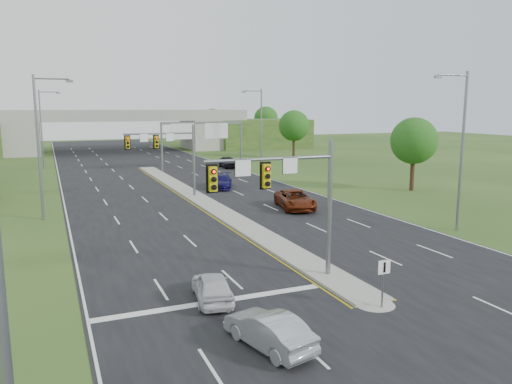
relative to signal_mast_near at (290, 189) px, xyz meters
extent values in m
plane|color=#274819|center=(2.26, 0.07, -4.73)|extent=(240.00, 240.00, 0.00)
cube|color=black|center=(2.26, 35.07, -4.72)|extent=(24.00, 160.00, 0.02)
cube|color=gray|center=(2.26, 23.07, -4.63)|extent=(2.00, 54.00, 0.16)
cone|color=gray|center=(2.26, -3.93, -4.63)|extent=(2.00, 2.00, 0.16)
cube|color=gold|center=(1.11, 23.07, -4.70)|extent=(0.12, 54.00, 0.01)
cube|color=gold|center=(3.41, 23.07, -4.70)|extent=(0.12, 54.00, 0.01)
cube|color=silver|center=(-9.54, 35.07, -4.70)|extent=(0.12, 160.00, 0.01)
cube|color=silver|center=(14.06, 35.07, -4.70)|extent=(0.12, 160.00, 0.01)
cube|color=silver|center=(-4.24, -0.93, -4.70)|extent=(10.50, 0.50, 0.01)
cylinder|color=slate|center=(2.26, 0.07, -1.23)|extent=(0.24, 0.24, 7.00)
cylinder|color=slate|center=(-0.99, 0.07, 1.47)|extent=(6.50, 0.16, 0.16)
cube|color=#BEA80B|center=(-1.31, -0.18, 0.72)|extent=(0.35, 0.25, 1.10)
cube|color=#BEA80B|center=(-3.91, -0.18, 0.72)|extent=(0.35, 0.25, 1.10)
cube|color=black|center=(-1.31, -0.04, 0.72)|extent=(0.55, 0.04, 1.30)
cube|color=black|center=(-3.91, -0.04, 0.72)|extent=(0.55, 0.04, 1.30)
sphere|color=#FF0C05|center=(-1.31, -0.31, 1.07)|extent=(0.20, 0.20, 0.20)
sphere|color=#FF0C05|center=(-3.91, -0.31, 1.07)|extent=(0.20, 0.20, 0.20)
cube|color=white|center=(-2.42, -0.03, 1.12)|extent=(0.75, 0.04, 0.75)
cube|color=white|center=(-0.01, -0.03, 1.12)|extent=(0.75, 0.04, 0.75)
cylinder|color=slate|center=(2.26, 25.07, -1.23)|extent=(0.24, 0.24, 7.00)
cylinder|color=slate|center=(-0.99, 25.07, 1.47)|extent=(6.50, 0.16, 0.16)
cube|color=#BEA80B|center=(-1.31, 24.82, 0.72)|extent=(0.35, 0.25, 1.10)
cube|color=#BEA80B|center=(-3.91, 24.82, 0.72)|extent=(0.35, 0.25, 1.10)
cube|color=black|center=(-1.31, 24.96, 0.72)|extent=(0.55, 0.04, 1.30)
cube|color=black|center=(-3.91, 24.96, 0.72)|extent=(0.55, 0.04, 1.30)
sphere|color=#FF0C05|center=(-1.31, 24.69, 1.07)|extent=(0.20, 0.20, 0.20)
sphere|color=#FF0C05|center=(-3.91, 24.69, 1.07)|extent=(0.20, 0.20, 0.20)
cube|color=white|center=(-2.42, 24.97, 1.12)|extent=(0.75, 0.04, 0.75)
cube|color=white|center=(-0.01, 24.97, 1.12)|extent=(0.75, 0.04, 0.75)
cylinder|color=slate|center=(2.26, -4.43, -3.63)|extent=(0.08, 0.08, 2.20)
cube|color=white|center=(2.26, -4.48, -2.83)|extent=(0.60, 0.04, 0.60)
cube|color=black|center=(2.26, -4.51, -2.83)|extent=(0.10, 0.02, 0.45)
cylinder|color=slate|center=(3.46, 45.07, -1.43)|extent=(0.28, 0.28, 6.60)
cylinder|color=slate|center=(14.76, 45.07, -1.43)|extent=(0.28, 0.28, 6.60)
cube|color=slate|center=(9.11, 45.07, 1.77)|extent=(11.50, 0.35, 0.35)
cube|color=#0B521F|center=(6.26, 44.87, 0.67)|extent=(3.20, 0.08, 2.00)
cube|color=#0B521F|center=(11.06, 44.87, 0.67)|extent=(3.20, 0.08, 2.00)
cube|color=silver|center=(6.26, 44.82, 0.67)|extent=(3.30, 0.03, 2.10)
cube|color=silver|center=(11.06, 44.82, 0.67)|extent=(3.30, 0.03, 2.10)
cube|color=gray|center=(-14.74, 80.07, -1.73)|extent=(6.00, 12.00, 6.00)
cube|color=gray|center=(19.26, 80.07, -1.73)|extent=(6.00, 12.00, 6.00)
cube|color=#274819|center=(32.26, 80.07, -1.73)|extent=(20.00, 14.00, 6.00)
cube|color=gray|center=(2.26, 80.07, 1.87)|extent=(50.00, 12.00, 1.20)
cube|color=gray|center=(2.26, 74.27, 2.92)|extent=(50.00, 0.40, 0.90)
cube|color=gray|center=(2.26, 85.87, 2.92)|extent=(50.00, 0.40, 0.90)
cylinder|color=slate|center=(-11.24, -14.93, 0.77)|extent=(0.20, 0.20, 11.00)
cylinder|color=slate|center=(-11.24, 20.07, 0.77)|extent=(0.20, 0.20, 11.00)
cylinder|color=slate|center=(-9.99, 20.07, 5.97)|extent=(2.50, 0.12, 0.12)
cube|color=slate|center=(-8.74, 20.07, 5.82)|extent=(0.50, 0.25, 0.18)
cylinder|color=slate|center=(-11.24, 55.07, 0.77)|extent=(0.20, 0.20, 11.00)
cylinder|color=slate|center=(-9.99, 55.07, 5.97)|extent=(2.50, 0.12, 0.12)
cube|color=slate|center=(-8.74, 55.07, 5.82)|extent=(0.50, 0.25, 0.18)
cylinder|color=slate|center=(15.76, 5.07, 0.77)|extent=(0.20, 0.20, 11.00)
cylinder|color=slate|center=(14.51, 5.07, 5.97)|extent=(2.50, 0.12, 0.12)
cube|color=slate|center=(13.26, 5.07, 5.82)|extent=(0.50, 0.25, 0.18)
cylinder|color=slate|center=(15.76, 40.07, 0.77)|extent=(0.20, 0.20, 11.00)
cylinder|color=slate|center=(14.51, 40.07, 5.97)|extent=(2.50, 0.12, 0.12)
cube|color=slate|center=(13.26, 40.07, 5.82)|extent=(0.50, 0.25, 0.18)
cylinder|color=#382316|center=(24.26, 20.07, -2.73)|extent=(0.44, 0.44, 4.00)
sphere|color=#265516|center=(24.26, 20.07, 0.47)|extent=(4.80, 4.80, 4.80)
cylinder|color=#382316|center=(28.26, 55.07, -2.60)|extent=(0.44, 0.44, 4.25)
sphere|color=#265516|center=(28.26, 55.07, 0.80)|extent=(5.20, 5.20, 5.20)
cylinder|color=#382316|center=(26.26, 94.07, -2.60)|extent=(0.44, 0.44, 4.25)
sphere|color=#265516|center=(26.26, 94.07, 0.80)|extent=(5.60, 5.60, 5.60)
cylinder|color=#382316|center=(40.26, 94.07, -2.48)|extent=(0.44, 0.44, 4.50)
sphere|color=#265516|center=(40.26, 94.07, 1.12)|extent=(6.00, 6.00, 6.00)
imported|color=silver|center=(-4.19, -0.73, -4.05)|extent=(2.13, 4.05, 1.31)
imported|color=#A8AAAF|center=(-3.66, -5.73, -4.05)|extent=(2.33, 4.19, 1.31)
imported|color=#581B08|center=(8.66, 16.27, -3.91)|extent=(3.78, 6.14, 1.59)
imported|color=#0E0B42|center=(6.44, 29.11, -3.99)|extent=(3.71, 5.36, 1.44)
imported|color=black|center=(13.26, 46.33, -3.90)|extent=(2.08, 4.80, 1.61)
camera|label=1|loc=(-10.59, -21.10, 3.86)|focal=35.00mm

